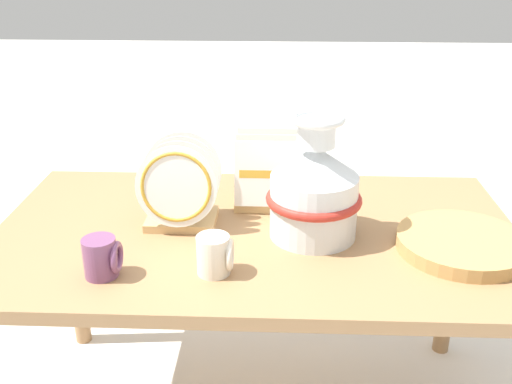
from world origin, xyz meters
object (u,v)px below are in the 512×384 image
at_px(dish_rack_round_plates, 180,191).
at_px(mug_plum_glaze, 102,257).
at_px(mug_cream_glaze, 215,255).
at_px(ceramic_vase, 314,188).
at_px(dish_rack_square_plates, 268,182).
at_px(wicker_charger_stack, 462,244).

relative_size(dish_rack_round_plates, mug_plum_glaze, 2.50).
bearing_deg(mug_cream_glaze, ceramic_vase, 40.67).
bearing_deg(ceramic_vase, dish_rack_square_plates, 122.43).
height_order(ceramic_vase, dish_rack_square_plates, ceramic_vase).
relative_size(dish_rack_square_plates, wicker_charger_stack, 0.64).
bearing_deg(dish_rack_square_plates, mug_plum_glaze, -131.57).
height_order(ceramic_vase, mug_plum_glaze, ceramic_vase).
bearing_deg(mug_cream_glaze, mug_plum_glaze, -175.00).
relative_size(dish_rack_square_plates, mug_cream_glaze, 2.19).
bearing_deg(dish_rack_round_plates, wicker_charger_stack, -8.98).
distance_m(ceramic_vase, mug_cream_glaze, 0.32).
bearing_deg(wicker_charger_stack, dish_rack_square_plates, 152.23).
height_order(ceramic_vase, wicker_charger_stack, ceramic_vase).
distance_m(mug_cream_glaze, mug_plum_glaze, 0.26).
bearing_deg(mug_plum_glaze, ceramic_vase, 24.46).
height_order(dish_rack_square_plates, wicker_charger_stack, dish_rack_square_plates).
bearing_deg(mug_plum_glaze, wicker_charger_stack, 10.34).
xyz_separation_m(ceramic_vase, wicker_charger_stack, (0.37, -0.07, -0.12)).
xyz_separation_m(ceramic_vase, mug_plum_glaze, (-0.49, -0.22, -0.09)).
bearing_deg(dish_rack_square_plates, wicker_charger_stack, -27.77).
xyz_separation_m(dish_rack_round_plates, mug_plum_glaze, (-0.14, -0.27, -0.05)).
height_order(wicker_charger_stack, mug_cream_glaze, mug_cream_glaze).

